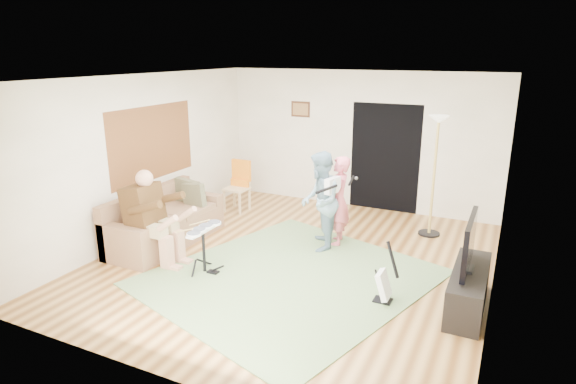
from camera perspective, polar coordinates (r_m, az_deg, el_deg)
The scene contains 19 objects.
floor at distance 7.34m, azimuth 0.75°, elevation -8.15°, with size 6.00×6.00×0.00m, color brown.
walls at distance 6.89m, azimuth 0.79°, elevation 2.12°, with size 5.50×6.00×2.70m, color white, non-canonical shape.
ceiling at distance 6.69m, azimuth 0.84°, elevation 13.40°, with size 6.00×6.00×0.00m, color white.
window_blinds at distance 8.49m, azimuth -15.75°, elevation 5.62°, with size 2.05×2.05×0.00m, color brown.
doorway at distance 9.54m, azimuth 11.40°, elevation 3.98°, with size 2.10×2.10×0.00m, color black.
picture_frame at distance 9.98m, azimuth 1.50°, elevation 9.78°, with size 0.42×0.03×0.32m, color #3F2314.
area_rug at distance 6.82m, azimuth 0.21°, elevation -10.09°, with size 3.24×3.56×0.02m, color #607F4D.
sofa at distance 8.21m, azimuth -14.73°, elevation -3.85°, with size 0.87×2.12×0.86m.
drummer at distance 7.39m, azimuth -15.53°, elevation -4.02°, with size 0.91×0.51×1.40m.
drum_kit at distance 6.97m, azimuth -9.94°, elevation -7.03°, with size 0.38×0.68×0.70m.
singer at distance 7.77m, azimuth 6.01°, elevation -1.06°, with size 0.53×0.35×1.46m, color #D75D6D.
microphone at distance 7.61m, azimuth 7.51°, elevation 1.33°, with size 0.06×0.06×0.24m, color black, non-canonical shape.
guitarist at distance 7.54m, azimuth 3.82°, elevation -1.11°, with size 0.76×0.60×1.57m, color #7192A6.
guitar_held at distance 7.39m, azimuth 5.31°, elevation 0.79°, with size 0.12×0.60×0.26m, color white, non-canonical shape.
guitar_spare at distance 6.23m, azimuth 11.34°, elevation -10.76°, with size 0.30×0.27×0.83m.
torchiere_lamp at distance 8.30m, azimuth 17.12°, elevation 4.25°, with size 0.37×0.37×2.05m.
dining_chair at distance 9.53m, azimuth -5.97°, elevation -0.12°, with size 0.43×0.45×0.99m.
tv_cabinet at distance 6.39m, azimuth 20.60°, elevation -10.73°, with size 0.40×1.40×0.50m, color black.
television at distance 6.15m, azimuth 20.69°, elevation -5.67°, with size 0.06×1.01×0.64m, color black.
Camera 1 is at (2.79, -6.06, 3.05)m, focal length 30.00 mm.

